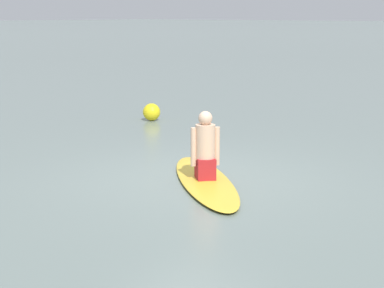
{
  "coord_description": "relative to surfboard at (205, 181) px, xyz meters",
  "views": [
    {
      "loc": [
        7.41,
        6.33,
        2.59
      ],
      "look_at": [
        0.31,
        0.23,
        0.62
      ],
      "focal_mm": 58.38,
      "sensor_mm": 36.0,
      "label": 1
    }
  ],
  "objects": [
    {
      "name": "surfboard",
      "position": [
        0.0,
        0.0,
        0.0
      ],
      "size": [
        2.68,
        3.02,
        0.08
      ],
      "primitive_type": "ellipsoid",
      "rotation": [
        0.0,
        0.0,
        -2.26
      ],
      "color": "gold",
      "rests_on": "ground"
    },
    {
      "name": "buoy_marker",
      "position": [
        -3.6,
        -4.67,
        0.17
      ],
      "size": [
        0.43,
        0.43,
        0.43
      ],
      "primitive_type": "sphere",
      "color": "yellow",
      "rests_on": "ground"
    },
    {
      "name": "ground_plane",
      "position": [
        -0.17,
        -0.38,
        -0.04
      ],
      "size": [
        400.0,
        400.0,
        0.0
      ],
      "primitive_type": "plane",
      "color": "slate"
    },
    {
      "name": "person_paddler",
      "position": [
        0.0,
        0.0,
        0.52
      ],
      "size": [
        0.44,
        0.45,
        1.05
      ],
      "rotation": [
        0.0,
        0.0,
        -2.26
      ],
      "color": "#A51E23",
      "rests_on": "surfboard"
    }
  ]
}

